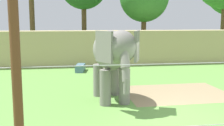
# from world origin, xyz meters

# --- Properties ---
(ground_plane) EXTENTS (120.00, 120.00, 0.00)m
(ground_plane) POSITION_xyz_m (0.00, 0.00, 0.00)
(ground_plane) COLOR #609342
(dirt_patch) EXTENTS (4.70, 3.64, 0.01)m
(dirt_patch) POSITION_xyz_m (1.28, 2.98, 0.00)
(dirt_patch) COLOR #937F5B
(dirt_patch) RESTS_ON ground
(embankment_wall) EXTENTS (36.00, 1.80, 2.55)m
(embankment_wall) POSITION_xyz_m (0.00, 11.89, 1.27)
(embankment_wall) COLOR tan
(embankment_wall) RESTS_ON ground
(elephant) EXTENTS (1.73, 3.95, 2.93)m
(elephant) POSITION_xyz_m (-1.82, 2.10, 1.94)
(elephant) COLOR gray
(elephant) RESTS_ON ground
(enrichment_ball) EXTENTS (1.05, 1.05, 1.05)m
(enrichment_ball) POSITION_xyz_m (-1.44, 4.98, 0.53)
(enrichment_ball) COLOR gray
(enrichment_ball) RESTS_ON ground
(cable_fence) EXTENTS (10.32, 0.21, 3.97)m
(cable_fence) POSITION_xyz_m (0.00, -2.71, 1.99)
(cable_fence) COLOR brown
(cable_fence) RESTS_ON ground
(feed_trough) EXTENTS (0.75, 1.47, 0.44)m
(feed_trough) POSITION_xyz_m (-2.79, 9.33, 0.22)
(feed_trough) COLOR slate
(feed_trough) RESTS_ON ground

